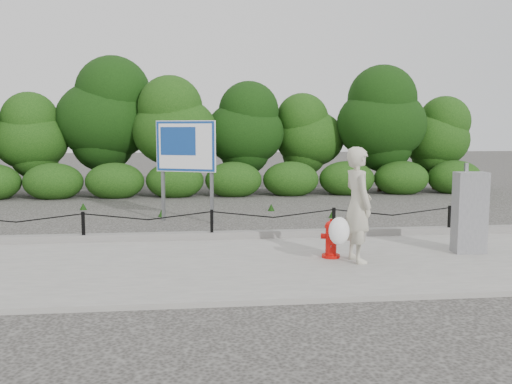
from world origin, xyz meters
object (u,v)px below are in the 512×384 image
at_px(fire_hydrant, 331,239).
at_px(advertising_sign, 186,151).
at_px(utility_cabinet, 470,212).
at_px(pedestrian, 357,206).

bearing_deg(fire_hydrant, advertising_sign, 140.68).
distance_m(utility_cabinet, advertising_sign, 6.70).
height_order(fire_hydrant, pedestrian, pedestrian).
relative_size(pedestrian, advertising_sign, 0.77).
distance_m(fire_hydrant, advertising_sign, 5.24).
height_order(fire_hydrant, advertising_sign, advertising_sign).
height_order(utility_cabinet, advertising_sign, advertising_sign).
bearing_deg(pedestrian, advertising_sign, 23.71).
relative_size(pedestrian, utility_cabinet, 1.20).
bearing_deg(utility_cabinet, advertising_sign, 142.21).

